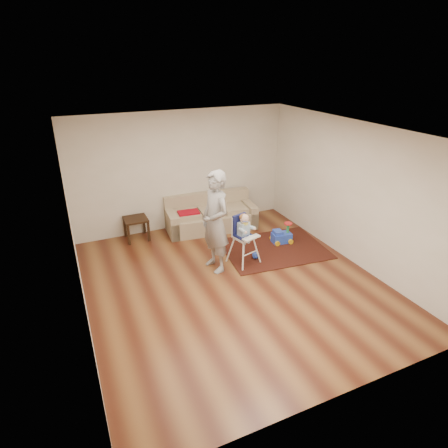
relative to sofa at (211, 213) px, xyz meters
name	(u,v)px	position (x,y,z in m)	size (l,w,h in m)	color
ground	(233,283)	(-0.52, -2.30, -0.40)	(5.50, 5.50, 0.00)	#4B2012
room_envelope	(221,175)	(-0.52, -1.77, 1.48)	(5.04, 5.52, 2.72)	beige
sofa	(211,213)	(0.00, 0.00, 0.00)	(2.13, 1.03, 0.80)	#9A916B
side_table	(137,229)	(-1.71, 0.18, -0.15)	(0.49, 0.49, 0.49)	black
area_rug	(274,249)	(0.83, -1.50, -0.39)	(2.10, 1.57, 0.02)	black
ride_on_toy	(282,233)	(1.12, -1.31, -0.16)	(0.41, 0.29, 0.45)	blue
toy_ball	(256,255)	(0.26, -1.72, -0.31)	(0.15, 0.15, 0.15)	blue
high_chair	(244,239)	(-0.01, -1.72, 0.10)	(0.60, 0.60, 1.04)	white
adult	(215,222)	(-0.60, -1.70, 0.57)	(0.71, 0.46, 1.94)	#9C9B9E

